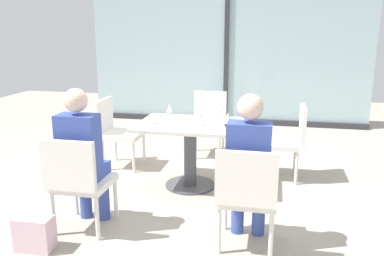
{
  "coord_description": "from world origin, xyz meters",
  "views": [
    {
      "loc": [
        0.88,
        -4.15,
        1.73
      ],
      "look_at": [
        0.0,
        0.1,
        0.65
      ],
      "focal_mm": 37.46,
      "sensor_mm": 36.0,
      "label": 1
    }
  ],
  "objects_px": {
    "wine_glass_3": "(170,108)",
    "chair_front_right": "(247,192)",
    "wine_glass_0": "(199,114)",
    "handbag_0": "(34,233)",
    "wine_glass_1": "(228,117)",
    "coffee_cup": "(153,120)",
    "dining_table_main": "(190,141)",
    "wine_glass_4": "(222,106)",
    "person_front_right": "(249,163)",
    "chair_far_left": "(116,128)",
    "chair_front_left": "(78,178)",
    "wine_glass_2": "(219,109)",
    "cell_phone_on_table": "(228,126)",
    "person_front_left": "(83,152)",
    "chair_near_window": "(208,120)",
    "chair_far_right": "(288,138)"
  },
  "relations": [
    {
      "from": "person_front_right",
      "to": "chair_front_left",
      "type": "bearing_deg",
      "value": -175.61
    },
    {
      "from": "chair_far_right",
      "to": "wine_glass_0",
      "type": "distance_m",
      "value": 1.18
    },
    {
      "from": "person_front_left",
      "to": "coffee_cup",
      "type": "distance_m",
      "value": 1.06
    },
    {
      "from": "dining_table_main",
      "to": "chair_far_right",
      "type": "height_order",
      "value": "chair_far_right"
    },
    {
      "from": "wine_glass_3",
      "to": "handbag_0",
      "type": "height_order",
      "value": "wine_glass_3"
    },
    {
      "from": "person_front_left",
      "to": "chair_far_left",
      "type": "bearing_deg",
      "value": 102.63
    },
    {
      "from": "chair_front_left",
      "to": "chair_near_window",
      "type": "height_order",
      "value": "same"
    },
    {
      "from": "dining_table_main",
      "to": "handbag_0",
      "type": "relative_size",
      "value": 3.77
    },
    {
      "from": "chair_front_left",
      "to": "cell_phone_on_table",
      "type": "bearing_deg",
      "value": 45.81
    },
    {
      "from": "dining_table_main",
      "to": "person_front_right",
      "type": "xyz_separation_m",
      "value": [
        0.71,
        -1.11,
        0.17
      ]
    },
    {
      "from": "wine_glass_1",
      "to": "wine_glass_3",
      "type": "xyz_separation_m",
      "value": [
        -0.69,
        0.32,
        0.0
      ]
    },
    {
      "from": "chair_far_left",
      "to": "cell_phone_on_table",
      "type": "bearing_deg",
      "value": -19.87
    },
    {
      "from": "chair_front_right",
      "to": "wine_glass_2",
      "type": "bearing_deg",
      "value": 106.76
    },
    {
      "from": "chair_near_window",
      "to": "wine_glass_0",
      "type": "height_order",
      "value": "wine_glass_0"
    },
    {
      "from": "wine_glass_2",
      "to": "dining_table_main",
      "type": "bearing_deg",
      "value": -147.39
    },
    {
      "from": "wine_glass_1",
      "to": "wine_glass_3",
      "type": "height_order",
      "value": "same"
    },
    {
      "from": "person_front_left",
      "to": "handbag_0",
      "type": "bearing_deg",
      "value": -117.08
    },
    {
      "from": "dining_table_main",
      "to": "chair_near_window",
      "type": "distance_m",
      "value": 1.22
    },
    {
      "from": "chair_front_right",
      "to": "wine_glass_3",
      "type": "bearing_deg",
      "value": 126.1
    },
    {
      "from": "cell_phone_on_table",
      "to": "coffee_cup",
      "type": "bearing_deg",
      "value": 168.07
    },
    {
      "from": "person_front_right",
      "to": "coffee_cup",
      "type": "distance_m",
      "value": 1.49
    },
    {
      "from": "wine_glass_3",
      "to": "chair_front_right",
      "type": "bearing_deg",
      "value": -53.9
    },
    {
      "from": "dining_table_main",
      "to": "handbag_0",
      "type": "distance_m",
      "value": 1.87
    },
    {
      "from": "wine_glass_0",
      "to": "wine_glass_1",
      "type": "bearing_deg",
      "value": -19.68
    },
    {
      "from": "dining_table_main",
      "to": "wine_glass_3",
      "type": "distance_m",
      "value": 0.43
    },
    {
      "from": "chair_far_right",
      "to": "cell_phone_on_table",
      "type": "xyz_separation_m",
      "value": [
        -0.65,
        -0.54,
        0.24
      ]
    },
    {
      "from": "chair_far_left",
      "to": "chair_front_left",
      "type": "bearing_deg",
      "value": -78.16
    },
    {
      "from": "wine_glass_0",
      "to": "handbag_0",
      "type": "bearing_deg",
      "value": -126.01
    },
    {
      "from": "wine_glass_3",
      "to": "wine_glass_4",
      "type": "bearing_deg",
      "value": 23.89
    },
    {
      "from": "wine_glass_1",
      "to": "coffee_cup",
      "type": "xyz_separation_m",
      "value": [
        -0.82,
        0.11,
        -0.09
      ]
    },
    {
      "from": "dining_table_main",
      "to": "person_front_right",
      "type": "relative_size",
      "value": 0.9
    },
    {
      "from": "wine_glass_0",
      "to": "wine_glass_4",
      "type": "height_order",
      "value": "same"
    },
    {
      "from": "person_front_left",
      "to": "wine_glass_3",
      "type": "bearing_deg",
      "value": 69.53
    },
    {
      "from": "chair_near_window",
      "to": "person_front_right",
      "type": "height_order",
      "value": "person_front_right"
    },
    {
      "from": "wine_glass_1",
      "to": "cell_phone_on_table",
      "type": "distance_m",
      "value": 0.21
    },
    {
      "from": "wine_glass_2",
      "to": "cell_phone_on_table",
      "type": "xyz_separation_m",
      "value": [
        0.14,
        -0.24,
        -0.13
      ]
    },
    {
      "from": "person_front_left",
      "to": "dining_table_main",
      "type": "bearing_deg",
      "value": 57.45
    },
    {
      "from": "person_front_left",
      "to": "wine_glass_0",
      "type": "height_order",
      "value": "person_front_left"
    },
    {
      "from": "person_front_left",
      "to": "handbag_0",
      "type": "height_order",
      "value": "person_front_left"
    },
    {
      "from": "person_front_right",
      "to": "dining_table_main",
      "type": "bearing_deg",
      "value": 122.55
    },
    {
      "from": "chair_far_left",
      "to": "wine_glass_4",
      "type": "distance_m",
      "value": 1.42
    },
    {
      "from": "wine_glass_4",
      "to": "cell_phone_on_table",
      "type": "bearing_deg",
      "value": -73.14
    },
    {
      "from": "wine_glass_4",
      "to": "coffee_cup",
      "type": "bearing_deg",
      "value": -146.08
    },
    {
      "from": "wine_glass_1",
      "to": "coffee_cup",
      "type": "bearing_deg",
      "value": 172.46
    },
    {
      "from": "chair_near_window",
      "to": "wine_glass_1",
      "type": "bearing_deg",
      "value": -73.15
    },
    {
      "from": "wine_glass_1",
      "to": "wine_glass_2",
      "type": "distance_m",
      "value": 0.43
    },
    {
      "from": "chair_near_window",
      "to": "cell_phone_on_table",
      "type": "distance_m",
      "value": 1.37
    },
    {
      "from": "person_front_left",
      "to": "wine_glass_4",
      "type": "distance_m",
      "value": 1.79
    },
    {
      "from": "dining_table_main",
      "to": "person_front_left",
      "type": "bearing_deg",
      "value": -122.55
    },
    {
      "from": "chair_far_left",
      "to": "wine_glass_2",
      "type": "height_order",
      "value": "wine_glass_2"
    }
  ]
}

